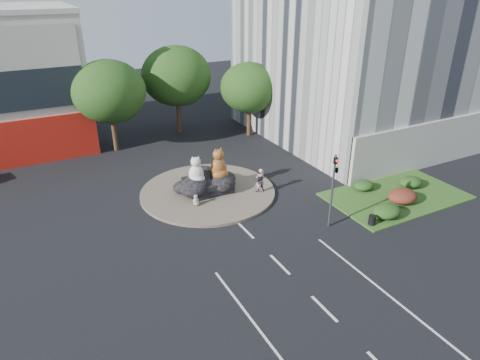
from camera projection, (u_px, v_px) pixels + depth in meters
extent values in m
plane|color=black|center=(280.00, 265.00, 23.99)|extent=(120.00, 120.00, 0.00)
cylinder|color=brown|center=(208.00, 192.00, 31.94)|extent=(10.00, 10.00, 0.20)
cube|color=#294F1A|center=(396.00, 196.00, 31.40)|extent=(10.00, 6.00, 0.12)
cylinder|color=#382314|center=(114.00, 131.00, 39.10)|extent=(0.44, 0.44, 3.74)
ellipsoid|color=#173D13|center=(109.00, 91.00, 37.53)|extent=(6.46, 6.46, 5.49)
sphere|color=#173D13|center=(118.00, 99.00, 38.63)|extent=(4.25, 4.25, 4.25)
sphere|color=#173D13|center=(102.00, 100.00, 37.25)|extent=(3.74, 3.74, 3.74)
cylinder|color=#382314|center=(179.00, 114.00, 43.59)|extent=(0.44, 0.44, 3.96)
ellipsoid|color=#173D13|center=(176.00, 76.00, 41.93)|extent=(6.84, 6.84, 5.81)
sphere|color=#173D13|center=(183.00, 83.00, 43.05)|extent=(4.50, 4.50, 4.50)
sphere|color=#173D13|center=(171.00, 84.00, 41.67)|extent=(3.96, 3.96, 3.96)
cylinder|color=#382314|center=(249.00, 119.00, 43.06)|extent=(0.44, 0.44, 3.30)
ellipsoid|color=#173D13|center=(249.00, 87.00, 41.67)|extent=(5.70, 5.70, 4.84)
sphere|color=#173D13|center=(254.00, 93.00, 42.73)|extent=(3.75, 3.75, 3.75)
sphere|color=#173D13|center=(244.00, 94.00, 41.36)|extent=(3.30, 3.30, 3.30)
ellipsoid|color=#173D13|center=(387.00, 211.00, 28.32)|extent=(2.00, 1.60, 0.90)
ellipsoid|color=#4F2115|center=(403.00, 196.00, 30.15)|extent=(2.20, 1.76, 0.99)
ellipsoid|color=#173D13|center=(411.00, 182.00, 32.44)|extent=(1.80, 1.44, 0.81)
ellipsoid|color=#173D13|center=(364.00, 185.00, 32.03)|extent=(1.60, 1.28, 0.72)
cylinder|color=#595B60|center=(332.00, 192.00, 26.62)|extent=(0.14, 0.14, 5.00)
imported|color=black|center=(335.00, 167.00, 25.89)|extent=(0.21, 0.26, 1.30)
imported|color=black|center=(337.00, 169.00, 26.06)|extent=(0.26, 1.24, 0.50)
sphere|color=red|center=(337.00, 161.00, 25.55)|extent=(0.18, 0.18, 0.18)
cylinder|color=#595B60|center=(365.00, 124.00, 34.13)|extent=(0.18, 0.18, 8.00)
cylinder|color=#595B60|center=(362.00, 75.00, 32.00)|extent=(2.00, 0.12, 0.12)
cube|color=silver|center=(351.00, 77.00, 31.62)|extent=(0.50, 0.22, 0.12)
imported|color=pink|center=(260.00, 180.00, 31.34)|extent=(0.68, 0.45, 1.84)
imported|color=black|center=(259.00, 181.00, 31.44)|extent=(0.93, 0.78, 1.71)
cylinder|color=black|center=(372.00, 220.00, 27.55)|extent=(0.62, 0.62, 0.63)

